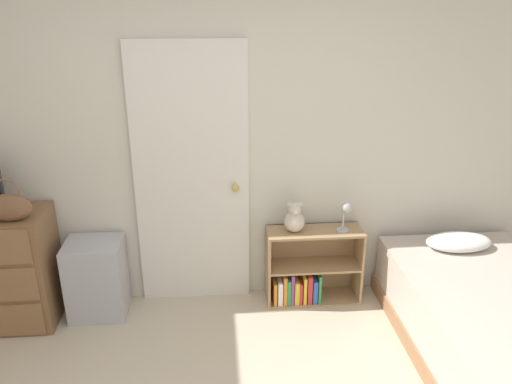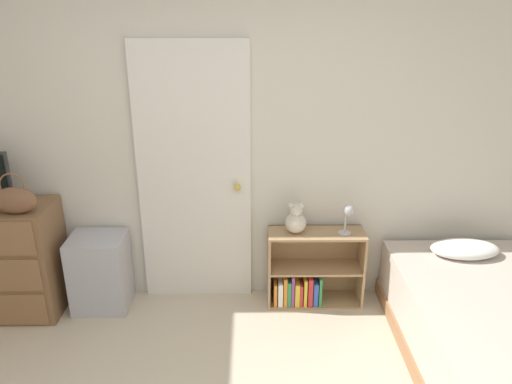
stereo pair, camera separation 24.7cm
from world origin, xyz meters
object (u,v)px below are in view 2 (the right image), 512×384
Objects in this scene: teddy_bear at (296,220)px; bed at (501,340)px; handbag at (15,200)px; storage_bin at (100,272)px; bookshelf at (307,275)px; desk_lamp at (348,214)px.

teddy_bear is 1.57m from bed.
handbag is 1.27× the size of teddy_bear.
teddy_bear is at bearing 1.74° from storage_bin.
teddy_bear reaches higher than bed.
bookshelf is 0.49m from teddy_bear.
bookshelf is (2.08, 0.23, -0.75)m from handbag.
bed is at bearing -33.33° from teddy_bear.
bookshelf is 1.42m from bed.
bed is (1.15, -0.83, 0.01)m from bookshelf.
bed is (3.23, -0.60, -0.74)m from handbag.
bed is (0.87, -0.79, -0.54)m from desk_lamp.
teddy_bear is at bearing 174.60° from desk_lamp.
desk_lamp is at bearing 137.79° from bed.
handbag reaches higher than desk_lamp.
bed is at bearing -10.54° from handbag.
handbag is at bearing -175.43° from desk_lamp.
handbag is 2.00m from teddy_bear.
desk_lamp is 0.13× the size of bed.
teddy_bear is at bearing -177.19° from bookshelf.
storage_bin is 2.46× the size of desk_lamp.
handbag is 2.22m from bookshelf.
teddy_bear is 0.39m from desk_lamp.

